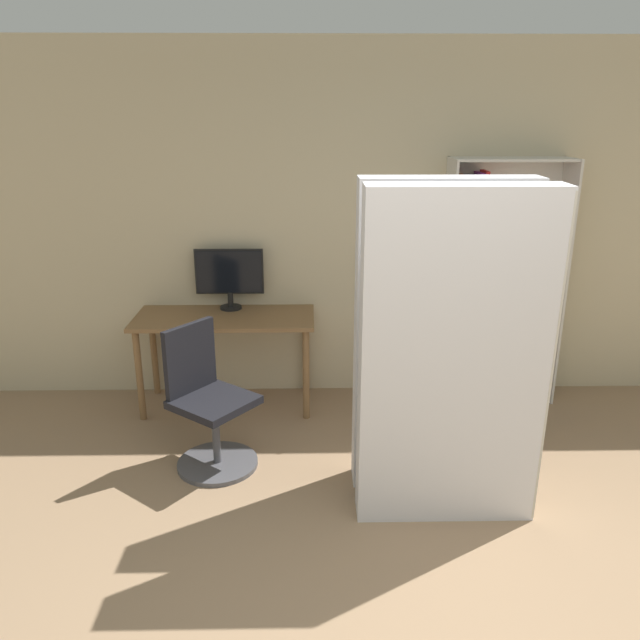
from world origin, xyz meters
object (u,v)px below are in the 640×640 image
object	(u,v)px
mattress_near	(454,363)
mattress_far	(441,339)
office_chair	(209,411)
monitor	(229,275)
bookshelf	(485,282)

from	to	relation	value
mattress_near	mattress_far	xyz separation A→B (m)	(0.00, 0.35, -0.00)
office_chair	mattress_far	distance (m)	1.53
monitor	mattress_far	xyz separation A→B (m)	(1.37, -1.25, -0.07)
bookshelf	mattress_far	size ratio (longest dim) A/B	1.01
monitor	bookshelf	bearing A→B (deg)	-0.71
office_chair	bookshelf	xyz separation A→B (m)	(2.00, 1.02, 0.56)
bookshelf	mattress_near	size ratio (longest dim) A/B	1.01
bookshelf	mattress_near	bearing A→B (deg)	-110.51
office_chair	mattress_near	distance (m)	1.61
mattress_near	mattress_far	size ratio (longest dim) A/B	1.00
office_chair	mattress_near	world-z (taller)	mattress_near
monitor	office_chair	world-z (taller)	monitor
bookshelf	office_chair	bearing A→B (deg)	-153.03
monitor	mattress_near	world-z (taller)	mattress_near
office_chair	bookshelf	world-z (taller)	bookshelf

